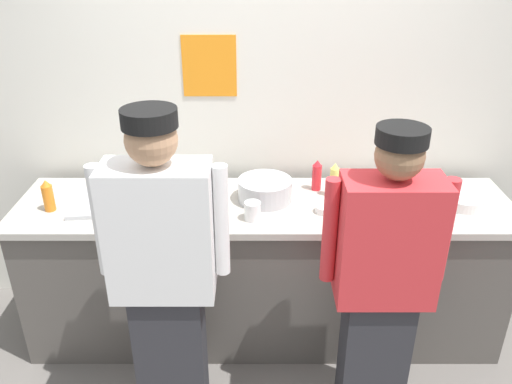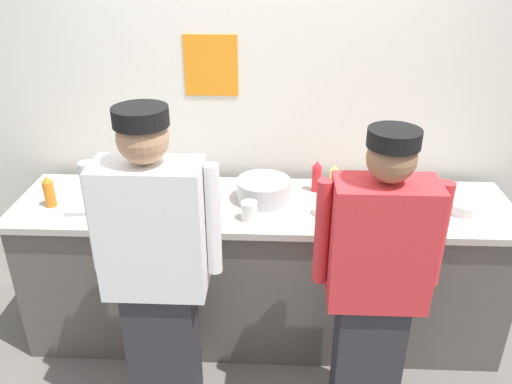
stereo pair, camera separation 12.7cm
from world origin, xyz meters
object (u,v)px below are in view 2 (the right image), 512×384
at_px(squeeze_bottle_primary, 317,177).
at_px(squeeze_bottle_spare, 49,192).
at_px(chef_center, 376,283).
at_px(ramekin_yellow_sauce, 220,185).
at_px(ramekin_green_sauce, 203,201).
at_px(plate_stack_front, 466,206).
at_px(ramekin_red_sauce, 445,193).
at_px(sheet_tray, 115,199).
at_px(squeeze_bottle_secondary, 334,182).
at_px(mixing_bowl_steel, 263,190).
at_px(deli_cup, 249,211).
at_px(ramekin_orange_sauce, 322,210).
at_px(chef_near_left, 156,270).

xyz_separation_m(squeeze_bottle_primary, squeeze_bottle_spare, (-1.53, -0.26, -0.00)).
xyz_separation_m(chef_center, squeeze_bottle_primary, (-0.23, 0.84, 0.16)).
height_order(squeeze_bottle_spare, ramekin_yellow_sauce, squeeze_bottle_spare).
distance_m(squeeze_bottle_primary, ramekin_green_sauce, 0.70).
xyz_separation_m(plate_stack_front, ramekin_red_sauce, (-0.07, 0.17, -0.00)).
xyz_separation_m(sheet_tray, ramekin_red_sauce, (1.94, 0.13, 0.01)).
height_order(squeeze_bottle_primary, squeeze_bottle_secondary, squeeze_bottle_secondary).
distance_m(chef_center, ramekin_yellow_sauce, 1.18).
bearing_deg(plate_stack_front, ramekin_green_sauce, 179.85).
relative_size(mixing_bowl_steel, deli_cup, 3.04).
distance_m(ramekin_orange_sauce, ramekin_green_sauce, 0.68).
relative_size(chef_near_left, mixing_bowl_steel, 5.43).
bearing_deg(squeeze_bottle_secondary, deli_cup, -149.38).
height_order(chef_center, mixing_bowl_steel, chef_center).
bearing_deg(chef_center, squeeze_bottle_spare, 161.92).
bearing_deg(squeeze_bottle_primary, ramekin_yellow_sauce, 179.84).
bearing_deg(chef_center, squeeze_bottle_secondary, 100.58).
distance_m(ramekin_red_sauce, ramekin_green_sauce, 1.43).
bearing_deg(deli_cup, chef_near_left, -130.80).
xyz_separation_m(squeeze_bottle_secondary, ramekin_orange_sauce, (-0.08, -0.20, -0.08)).
xyz_separation_m(chef_near_left, deli_cup, (0.41, 0.48, 0.07)).
relative_size(squeeze_bottle_primary, ramekin_orange_sauce, 1.94).
relative_size(chef_near_left, squeeze_bottle_secondary, 8.07).
distance_m(ramekin_yellow_sauce, ramekin_green_sauce, 0.24).
height_order(mixing_bowl_steel, squeeze_bottle_primary, squeeze_bottle_primary).
xyz_separation_m(chef_near_left, sheet_tray, (-0.39, 0.66, 0.03)).
relative_size(plate_stack_front, mixing_bowl_steel, 0.65).
bearing_deg(ramekin_orange_sauce, ramekin_yellow_sauce, 154.01).
bearing_deg(plate_stack_front, mixing_bowl_steel, 175.45).
bearing_deg(plate_stack_front, chef_center, -133.95).
bearing_deg(mixing_bowl_steel, squeeze_bottle_secondary, 6.80).
bearing_deg(squeeze_bottle_spare, squeeze_bottle_secondary, 6.24).
height_order(chef_center, squeeze_bottle_primary, chef_center).
distance_m(squeeze_bottle_primary, ramekin_red_sauce, 0.76).
xyz_separation_m(ramekin_yellow_sauce, ramekin_green_sauce, (-0.08, -0.22, 0.01)).
height_order(chef_center, ramekin_red_sauce, chef_center).
bearing_deg(ramekin_orange_sauce, squeeze_bottle_secondary, 69.12).
height_order(squeeze_bottle_secondary, squeeze_bottle_spare, squeeze_bottle_secondary).
bearing_deg(ramekin_orange_sauce, sheet_tray, 175.11).
bearing_deg(sheet_tray, squeeze_bottle_spare, -167.65).
bearing_deg(squeeze_bottle_spare, squeeze_bottle_primary, 9.76).
bearing_deg(plate_stack_front, chef_near_left, -159.07).
bearing_deg(deli_cup, ramekin_red_sauce, 15.26).
height_order(sheet_tray, ramekin_yellow_sauce, ramekin_yellow_sauce).
relative_size(squeeze_bottle_primary, squeeze_bottle_secondary, 0.91).
relative_size(chef_near_left, plate_stack_front, 8.41).
height_order(squeeze_bottle_secondary, ramekin_orange_sauce, squeeze_bottle_secondary).
bearing_deg(squeeze_bottle_spare, deli_cup, -5.30).
relative_size(plate_stack_front, squeeze_bottle_secondary, 0.96).
bearing_deg(squeeze_bottle_spare, ramekin_yellow_sauce, 15.62).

